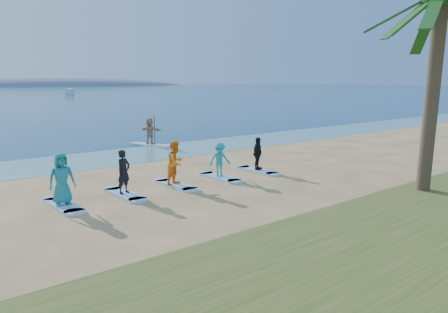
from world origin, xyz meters
TOP-DOWN VIEW (x-y plane):
  - ground at (0.00, 0.00)m, footprint 600.00×600.00m
  - shallow_water at (0.00, 10.50)m, footprint 600.00×600.00m
  - island_ridge at (95.00, 300.00)m, footprint 220.00×56.00m
  - paddleboard at (3.79, 12.99)m, footprint 1.68×3.06m
  - paddleboarder at (3.79, 12.99)m, footprint 1.03×1.66m
  - boat_offshore_b at (35.00, 112.69)m, footprint 4.56×6.77m
  - surfboard_0 at (-5.48, 2.70)m, footprint 0.70×2.20m
  - student_0 at (-5.48, 2.70)m, footprint 0.90×0.62m
  - surfboard_1 at (-3.20, 2.70)m, footprint 0.70×2.20m
  - student_1 at (-3.20, 2.70)m, footprint 0.70×0.58m
  - surfboard_2 at (-0.93, 2.70)m, footprint 0.70×2.20m
  - student_2 at (-0.93, 2.70)m, footprint 1.05×0.95m
  - surfboard_3 at (1.35, 2.70)m, footprint 0.70×2.20m
  - student_3 at (1.35, 2.70)m, footprint 1.08×0.79m
  - surfboard_4 at (3.63, 2.70)m, footprint 0.70×2.20m
  - student_4 at (3.63, 2.70)m, footprint 0.97×0.71m

SIDE VIEW (x-z plane):
  - ground at x=0.00m, z-range 0.00..0.00m
  - island_ridge at x=95.00m, z-range -9.00..9.00m
  - boat_offshore_b at x=35.00m, z-range -0.88..0.88m
  - shallow_water at x=0.00m, z-range 0.01..0.01m
  - surfboard_0 at x=-5.48m, z-range 0.00..0.09m
  - surfboard_1 at x=-3.20m, z-range 0.00..0.09m
  - surfboard_2 at x=-0.93m, z-range 0.00..0.09m
  - surfboard_3 at x=1.35m, z-range 0.00..0.09m
  - surfboard_4 at x=3.63m, z-range 0.00..0.09m
  - paddleboard at x=3.79m, z-range 0.00..0.12m
  - student_3 at x=1.35m, z-range 0.09..1.59m
  - student_4 at x=3.63m, z-range 0.09..1.62m
  - student_1 at x=-3.20m, z-range 0.09..1.72m
  - paddleboarder at x=3.79m, z-range 0.12..1.82m
  - student_0 at x=-5.48m, z-range 0.09..1.86m
  - student_2 at x=-0.93m, z-range 0.09..1.86m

